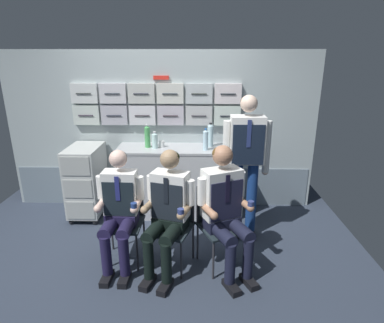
# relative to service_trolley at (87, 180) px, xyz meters

# --- Properties ---
(ground) EXTENTS (4.80, 4.80, 0.04)m
(ground) POSITION_rel_service_trolley_xyz_m (0.97, -1.00, -0.53)
(ground) COLOR #2C3443
(galley_bulkhead) EXTENTS (4.20, 0.14, 2.15)m
(galley_bulkhead) POSITION_rel_service_trolley_xyz_m (0.96, 0.38, 0.57)
(galley_bulkhead) COLOR #A1AFB1
(galley_bulkhead) RESTS_ON ground
(galley_counter) EXTENTS (1.57, 0.53, 0.93)m
(galley_counter) POSITION_rel_service_trolley_xyz_m (1.21, 0.09, -0.04)
(galley_counter) COLOR #BABCC0
(galley_counter) RESTS_ON ground
(service_trolley) EXTENTS (0.40, 0.65, 0.96)m
(service_trolley) POSITION_rel_service_trolley_xyz_m (0.00, 0.00, 0.00)
(service_trolley) COLOR black
(service_trolley) RESTS_ON ground
(folding_chair_left) EXTENTS (0.41, 0.42, 0.83)m
(folding_chair_left) POSITION_rel_service_trolley_xyz_m (0.71, -0.91, 0.00)
(folding_chair_left) COLOR #2D2D33
(folding_chair_left) RESTS_ON ground
(crew_member_left) EXTENTS (0.48, 0.59, 1.21)m
(crew_member_left) POSITION_rel_service_trolley_xyz_m (0.70, -1.08, 0.15)
(crew_member_left) COLOR black
(crew_member_left) RESTS_ON ground
(folding_chair_right) EXTENTS (0.50, 0.50, 0.83)m
(folding_chair_right) POSITION_rel_service_trolley_xyz_m (1.24, -0.99, 0.00)
(folding_chair_right) COLOR #2D2D33
(folding_chair_right) RESTS_ON ground
(crew_member_right) EXTENTS (0.51, 0.66, 1.24)m
(crew_member_right) POSITION_rel_service_trolley_xyz_m (1.19, -1.15, 0.17)
(crew_member_right) COLOR black
(crew_member_right) RESTS_ON ground
(folding_chair_near_trolley) EXTENTS (0.53, 0.53, 0.83)m
(folding_chair_near_trolley) POSITION_rel_service_trolley_xyz_m (1.68, -0.98, 0.00)
(folding_chair_near_trolley) COLOR #2D2D33
(folding_chair_near_trolley) RESTS_ON ground
(crew_member_near_trolley) EXTENTS (0.58, 0.70, 1.28)m
(crew_member_near_trolley) POSITION_rel_service_trolley_xyz_m (1.75, -1.12, 0.20)
(crew_member_near_trolley) COLOR black
(crew_member_near_trolley) RESTS_ON ground
(crew_member_standing) EXTENTS (0.53, 0.26, 1.68)m
(crew_member_standing) POSITION_rel_service_trolley_xyz_m (2.02, -0.47, 0.49)
(crew_member_standing) COLOR black
(crew_member_standing) RESTS_ON ground
(sparkling_bottle_green) EXTENTS (0.08, 0.08, 0.32)m
(sparkling_bottle_green) POSITION_rel_service_trolley_xyz_m (1.63, 0.17, 0.57)
(sparkling_bottle_green) COLOR silver
(sparkling_bottle_green) RESTS_ON galley_counter
(water_bottle_short) EXTENTS (0.07, 0.07, 0.30)m
(water_bottle_short) POSITION_rel_service_trolley_xyz_m (0.82, 0.11, 0.57)
(water_bottle_short) COLOR #47A055
(water_bottle_short) RESTS_ON galley_counter
(water_bottle_tall) EXTENTS (0.07, 0.07, 0.28)m
(water_bottle_tall) POSITION_rel_service_trolley_xyz_m (1.57, -0.00, 0.55)
(water_bottle_tall) COLOR #AED3E4
(water_bottle_tall) RESTS_ON galley_counter
(water_bottle_clear) EXTENTS (0.07, 0.07, 0.22)m
(water_bottle_clear) POSITION_rel_service_trolley_xyz_m (0.92, 0.07, 0.53)
(water_bottle_clear) COLOR silver
(water_bottle_clear) RESTS_ON galley_counter
(coffee_cup_spare) EXTENTS (0.06, 0.06, 0.06)m
(coffee_cup_spare) POSITION_rel_service_trolley_xyz_m (1.58, 0.26, 0.45)
(coffee_cup_spare) COLOR navy
(coffee_cup_spare) RESTS_ON galley_counter
(coffee_cup_white) EXTENTS (0.07, 0.07, 0.08)m
(coffee_cup_white) POSITION_rel_service_trolley_xyz_m (1.00, 0.12, 0.46)
(coffee_cup_white) COLOR white
(coffee_cup_white) RESTS_ON galley_counter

